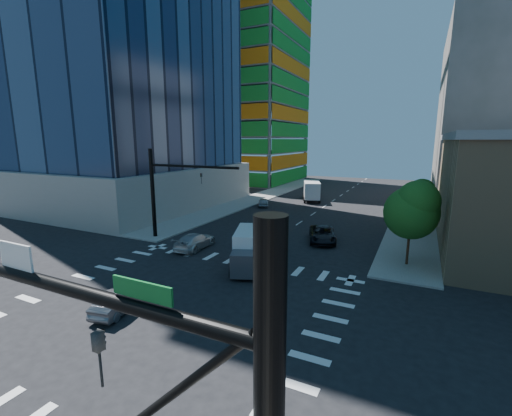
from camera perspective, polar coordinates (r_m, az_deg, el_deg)
The scene contains 14 objects.
ground at distance 22.12m, azimuth -14.08°, elevation -15.90°, with size 160.00×160.00×0.00m, color black.
road_markings at distance 22.12m, azimuth -14.08°, elevation -15.89°, with size 20.00×20.00×0.01m, color silver.
sidewalk_ne at distance 55.79m, azimuth 24.92°, elevation -0.04°, with size 5.00×60.00×0.15m, color gray.
sidewalk_nw at distance 61.32m, azimuth 0.94°, elevation 1.94°, with size 5.00×60.00×0.15m, color gray.
construction_building at distance 88.02m, azimuth -2.00°, elevation 20.80°, with size 25.16×34.50×70.60m.
signal_mast_nw at distance 35.27m, azimuth -15.09°, elevation 3.56°, with size 10.20×0.40×9.00m.
tree_south at distance 29.28m, azimuth 24.73°, elevation -0.19°, with size 4.16×4.16×6.82m.
tree_north at distance 41.24m, azimuth 25.50°, elevation 1.80°, with size 3.54×3.52×5.78m.
car_nb_far at distance 34.88m, azimuth 10.99°, elevation -4.32°, with size 2.46×5.34×1.48m, color black.
car_sb_near at distance 32.59m, azimuth -10.11°, elevation -5.42°, with size 2.03×4.98×1.45m, color silver.
car_sb_mid at distance 52.39m, azimuth 1.25°, elevation 0.98°, with size 1.52×3.77×1.28m, color #A7A8AF.
car_sb_cross at distance 22.42m, azimuth -21.77°, elevation -14.15°, with size 1.39×3.98×1.31m, color #57585D.
box_truck_near at distance 27.08m, azimuth -1.22°, elevation -7.45°, with size 4.19×6.04×2.91m.
box_truck_far at distance 58.11m, azimuth 9.21°, elevation 2.65°, with size 4.60×6.75×3.26m.
Camera 1 is at (12.96, -14.90, 9.96)m, focal length 24.00 mm.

